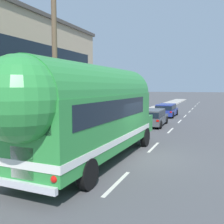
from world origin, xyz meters
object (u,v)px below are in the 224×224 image
at_px(car_lead, 152,116).
at_px(car_second, 166,109).
at_px(utility_pole, 55,60).
at_px(painted_bus, 89,110).

height_order(car_lead, car_second, same).
bearing_deg(utility_pole, car_second, 83.39).
relative_size(car_lead, car_second, 0.98).
relative_size(painted_bus, car_second, 2.45).
bearing_deg(car_second, car_lead, -89.34).
distance_m(car_lead, car_second, 7.09).
xyz_separation_m(painted_bus, car_second, (-0.08, 18.58, -1.51)).
distance_m(painted_bus, car_lead, 11.59).
bearing_deg(car_lead, painted_bus, -90.01).
relative_size(utility_pole, car_second, 1.89).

